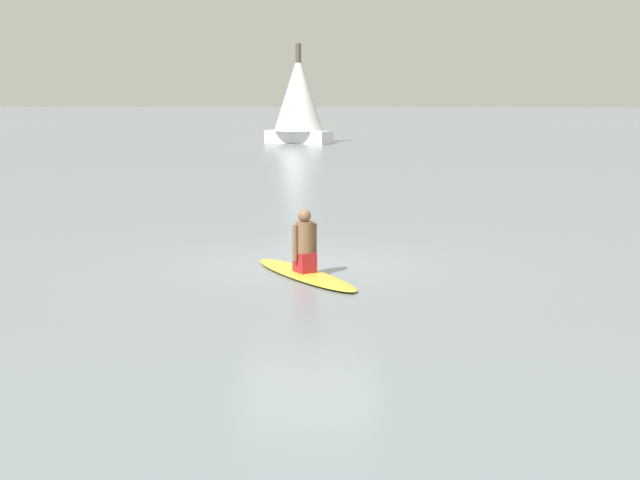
% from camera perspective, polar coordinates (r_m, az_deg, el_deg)
% --- Properties ---
extents(ground_plane, '(400.00, 400.00, 0.00)m').
position_cam_1_polar(ground_plane, '(15.42, -0.77, -1.64)').
color(ground_plane, gray).
extents(surfboard, '(2.90, 2.28, 0.08)m').
position_cam_1_polar(surfboard, '(14.45, -1.00, -2.22)').
color(surfboard, gold).
rests_on(surfboard, ground).
extents(person_paddler, '(0.44, 0.42, 1.03)m').
position_cam_1_polar(person_paddler, '(14.35, -1.00, -0.23)').
color(person_paddler, '#A51E23').
rests_on(person_paddler, surfboard).
extents(sailboat_far_left, '(4.07, 4.36, 5.99)m').
position_cam_1_polar(sailboat_far_left, '(54.07, -1.41, 9.27)').
color(sailboat_far_left, silver).
rests_on(sailboat_far_left, ground).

